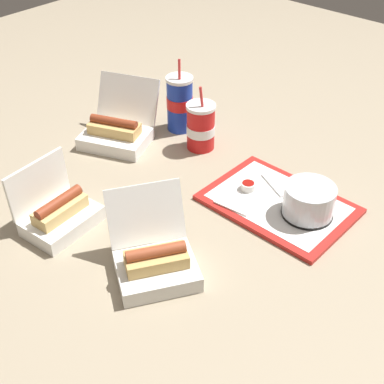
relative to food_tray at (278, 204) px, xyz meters
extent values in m
plane|color=gray|center=(-0.21, -0.14, -0.01)|extent=(3.20, 3.20, 0.00)
cube|color=red|center=(0.00, 0.00, 0.00)|extent=(0.37, 0.27, 0.01)
cube|color=white|center=(0.00, 0.00, 0.01)|extent=(0.33, 0.23, 0.00)
cylinder|color=black|center=(0.08, 0.01, 0.01)|extent=(0.13, 0.13, 0.01)
cylinder|color=beige|center=(0.08, 0.01, 0.04)|extent=(0.10, 0.10, 0.06)
cylinder|color=silver|center=(0.08, 0.01, 0.05)|extent=(0.13, 0.13, 0.08)
cylinder|color=white|center=(-0.09, -0.01, 0.02)|extent=(0.04, 0.04, 0.02)
cylinder|color=#9E140F|center=(-0.09, -0.01, 0.03)|extent=(0.03, 0.03, 0.01)
cube|color=white|center=(-0.08, -0.06, 0.01)|extent=(0.11, 0.11, 0.00)
cube|color=white|center=(-0.05, 0.05, 0.01)|extent=(0.10, 0.06, 0.00)
cube|color=white|center=(-0.54, -0.08, 0.01)|extent=(0.24, 0.21, 0.04)
cube|color=white|center=(-0.58, 0.02, 0.10)|extent=(0.21, 0.14, 0.13)
cube|color=tan|center=(-0.54, -0.08, 0.05)|extent=(0.17, 0.12, 0.03)
cylinder|color=brown|center=(-0.54, -0.08, 0.07)|extent=(0.15, 0.08, 0.03)
cylinder|color=yellow|center=(-0.54, -0.08, 0.08)|extent=(0.12, 0.05, 0.01)
cube|color=white|center=(-0.35, -0.43, 0.01)|extent=(0.14, 0.19, 0.04)
cube|color=white|center=(-0.42, -0.43, 0.10)|extent=(0.03, 0.18, 0.12)
cube|color=#DBB770|center=(-0.35, -0.43, 0.05)|extent=(0.07, 0.14, 0.03)
cylinder|color=brown|center=(-0.35, -0.43, 0.07)|extent=(0.04, 0.13, 0.03)
cylinder|color=yellow|center=(-0.35, -0.43, 0.08)|extent=(0.02, 0.12, 0.01)
cube|color=white|center=(-0.06, -0.39, 0.01)|extent=(0.21, 0.22, 0.04)
cube|color=white|center=(-0.14, -0.34, 0.10)|extent=(0.15, 0.18, 0.13)
cube|color=tan|center=(-0.06, -0.39, 0.05)|extent=(0.13, 0.15, 0.03)
cylinder|color=#9E4728|center=(-0.06, -0.39, 0.07)|extent=(0.09, 0.12, 0.03)
cylinder|color=yellow|center=(-0.06, -0.39, 0.08)|extent=(0.07, 0.10, 0.01)
cylinder|color=red|center=(-0.34, 0.08, 0.06)|extent=(0.08, 0.08, 0.13)
cylinder|color=white|center=(-0.34, 0.08, 0.06)|extent=(0.09, 0.09, 0.03)
cylinder|color=white|center=(-0.34, 0.08, 0.13)|extent=(0.09, 0.09, 0.01)
cylinder|color=red|center=(-0.33, 0.08, 0.17)|extent=(0.02, 0.01, 0.06)
cylinder|color=#1938B7|center=(-0.46, 0.12, 0.08)|extent=(0.08, 0.08, 0.17)
cylinder|color=red|center=(-0.46, 0.12, 0.09)|extent=(0.08, 0.08, 0.04)
cylinder|color=white|center=(-0.46, 0.12, 0.17)|extent=(0.08, 0.08, 0.01)
cylinder|color=red|center=(-0.46, 0.12, 0.20)|extent=(0.02, 0.02, 0.06)
camera|label=1|loc=(0.56, -0.97, 0.87)|focal=50.00mm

